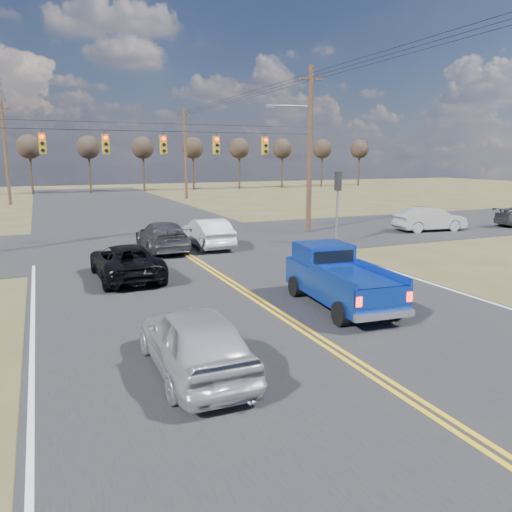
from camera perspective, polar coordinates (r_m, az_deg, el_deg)
name	(u,v)px	position (r m, az deg, el deg)	size (l,w,h in m)	color
ground	(350,360)	(12.06, 10.68, -11.63)	(160.00, 160.00, 0.00)	brown
road_main	(213,272)	(20.69, -4.97, -1.78)	(14.00, 120.00, 0.02)	#28282B
road_cross	(167,242)	(28.26, -10.16, 1.60)	(120.00, 12.00, 0.02)	#28282B
signal_gantry	(174,149)	(27.79, -9.39, 11.96)	(19.60, 4.83, 10.00)	#473323
utility_poles	(168,146)	(26.91, -10.04, 12.31)	(19.60, 58.32, 10.00)	#473323
treeline	(134,142)	(36.67, -13.82, 12.58)	(87.00, 117.80, 7.40)	#33261C
pickup_truck	(339,279)	(15.90, 9.43, -2.58)	(2.27, 5.03, 1.84)	black
silver_suv	(194,340)	(11.03, -7.05, -9.50)	(1.79, 4.45, 1.51)	#A9ACB2
black_suv	(126,261)	(19.94, -14.65, -0.61)	(2.26, 4.89, 1.36)	black
white_car_queue	(208,233)	(26.18, -5.54, 2.64)	(1.60, 4.59, 1.51)	silver
dgrey_car_queue	(162,236)	(25.56, -10.65, 2.24)	(2.06, 5.06, 1.47)	#38383D
cross_car_east_near	(430,219)	(33.69, 19.26, 3.99)	(4.61, 1.61, 1.52)	#A9AAB1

